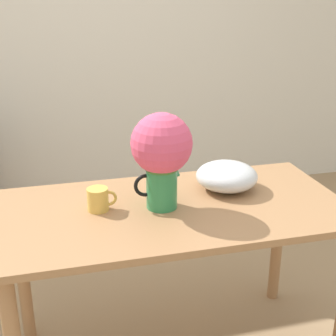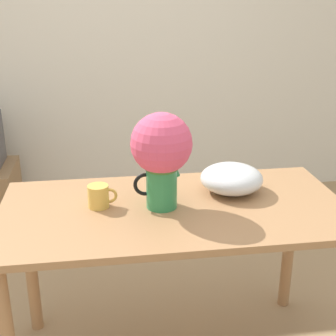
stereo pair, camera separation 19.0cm
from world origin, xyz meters
name	(u,v)px [view 1 (the left image)]	position (x,y,z in m)	size (l,w,h in m)	color
wall_back	(83,39)	(0.00, 1.96, 1.30)	(8.00, 0.05, 2.60)	silver
table	(174,230)	(0.18, -0.03, 0.68)	(1.46, 0.74, 0.79)	#A3754C
flower_vase	(162,152)	(0.13, -0.02, 1.04)	(0.25, 0.25, 0.40)	#2D844C
coffee_mug	(99,199)	(-0.13, 0.01, 0.84)	(0.12, 0.09, 0.10)	gold
white_bowl	(227,176)	(0.46, 0.09, 0.86)	(0.28, 0.28, 0.12)	silver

